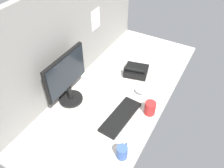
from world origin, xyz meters
TOP-DOWN VIEW (x-y plane):
  - ground_plane at (0.00, 0.00)cm, footprint 180.00×80.00cm
  - cubicle_wall_back at (0.03, 37.50)cm, footprint 180.00×5.50cm
  - monitor at (-27.15, 25.12)cm, footprint 39.90×18.00cm
  - keyboard at (-24.30, -16.46)cm, footprint 37.88×15.75cm
  - mouse at (5.02, -18.17)cm, footprint 6.43×10.06cm
  - mug_red_plastic at (-10.33, -32.36)cm, footprint 7.87×7.87cm
  - mug_ceramic_blue at (-50.51, -31.16)cm, footprint 9.89×6.62cm
  - desk_phone at (25.05, -5.42)cm, footprint 20.81×22.31cm

SIDE VIEW (x-z plane):
  - ground_plane at x=0.00cm, z-range -3.00..0.00cm
  - keyboard at x=-24.30cm, z-range 0.00..2.00cm
  - mouse at x=5.02cm, z-range 0.00..3.40cm
  - desk_phone at x=25.05cm, z-range -1.21..7.59cm
  - mug_ceramic_blue at x=-50.51cm, z-range 0.03..8.98cm
  - mug_red_plastic at x=-10.33cm, z-range 0.00..10.10cm
  - monitor at x=-27.15cm, z-range 1.98..41.80cm
  - cubicle_wall_back at x=0.03cm, z-range 0.00..79.40cm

